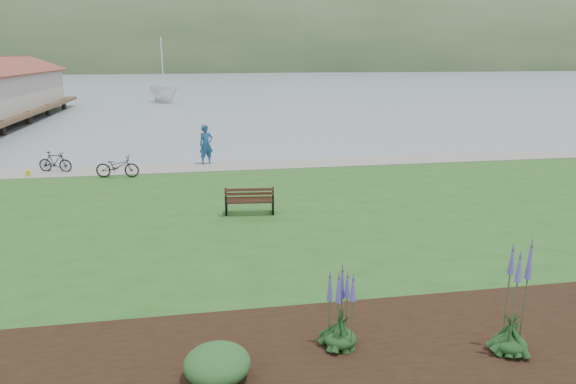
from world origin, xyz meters
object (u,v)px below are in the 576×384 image
sailboat (165,102)px  bicycle_a (117,166)px  person (206,141)px  park_bench (250,200)px

sailboat → bicycle_a: bearing=-122.7°
person → sailboat: size_ratio=0.10×
park_bench → sailboat: 47.12m
park_bench → person: (-1.25, 8.42, 0.64)m
park_bench → sailboat: (-5.42, 46.80, -0.90)m
person → sailboat: 38.63m
person → bicycle_a: bearing=-173.5°
bicycle_a → park_bench: bearing=-132.8°
bicycle_a → sailboat: (-0.27, 40.46, -0.89)m
person → sailboat: bearing=74.6°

